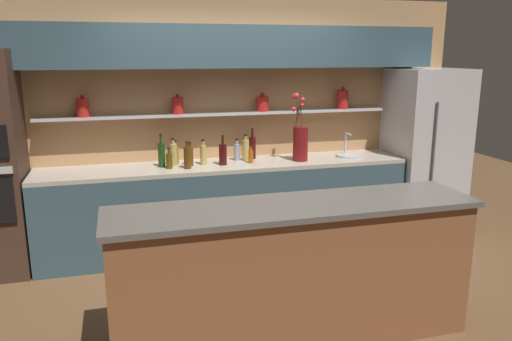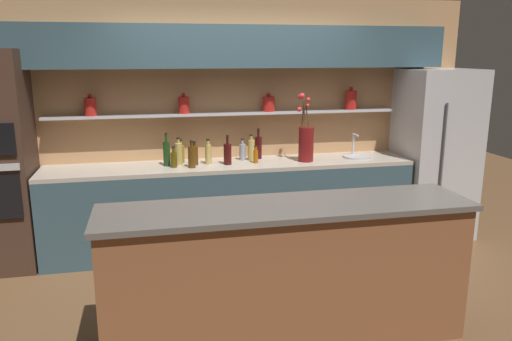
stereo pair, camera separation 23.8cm
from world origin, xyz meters
name	(u,v)px [view 1 (the left image)]	position (x,y,z in m)	size (l,w,h in m)	color
ground_plane	(269,300)	(0.00, 0.00, 0.00)	(12.00, 12.00, 0.00)	brown
back_wall_unit	(228,99)	(0.00, 1.53, 1.55)	(5.20, 0.44, 2.60)	tan
back_counter_unit	(227,206)	(-0.08, 1.24, 0.46)	(3.79, 0.62, 0.92)	#334C56
island_counter	(294,272)	(0.00, -0.58, 0.51)	(2.59, 0.61, 1.02)	brown
refrigerator	(424,152)	(2.21, 1.20, 0.93)	(0.77, 0.73, 1.86)	#B7B7BC
flower_vase	(300,141)	(0.69, 1.17, 1.13)	(0.18, 0.16, 0.71)	maroon
sink_fixture	(349,154)	(1.30, 1.25, 0.94)	(0.30, 0.30, 0.25)	#B7B7BC
bottle_wine_0	(252,147)	(0.24, 1.41, 1.04)	(0.07, 0.07, 0.33)	#380C0C
bottle_oil_1	(176,154)	(-0.59, 1.37, 1.02)	(0.07, 0.07, 0.25)	olive
bottle_wine_2	(162,154)	(-0.74, 1.26, 1.05)	(0.07, 0.07, 0.33)	#193814
bottle_spirit_3	(203,154)	(-0.32, 1.26, 1.03)	(0.06, 0.06, 0.26)	tan
bottle_spirit_4	(237,152)	(0.06, 1.37, 1.01)	(0.07, 0.07, 0.23)	gray
bottle_sauce_5	(251,156)	(0.16, 1.20, 1.00)	(0.05, 0.05, 0.19)	#9E4C0A
bottle_spirit_6	(190,156)	(-0.46, 1.25, 1.02)	(0.07, 0.07, 0.24)	#4C2D0C
bottle_spirit_7	(246,150)	(0.14, 1.34, 1.04)	(0.07, 0.07, 0.28)	tan
bottle_spirit_8	(173,154)	(-0.62, 1.29, 1.04)	(0.07, 0.07, 0.28)	tan
bottle_oil_9	(169,160)	(-0.67, 1.17, 1.00)	(0.06, 0.06, 0.21)	#47380A
bottle_wine_10	(223,154)	(-0.13, 1.19, 1.03)	(0.08, 0.08, 0.30)	#380C0C
bottle_spirit_11	(187,157)	(-0.50, 1.12, 1.03)	(0.07, 0.07, 0.27)	#4C2D0C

